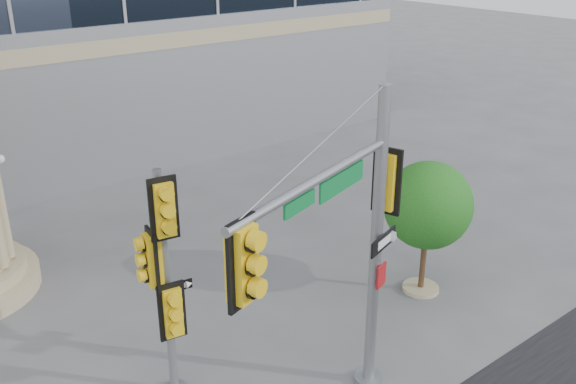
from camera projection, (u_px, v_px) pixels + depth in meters
ground at (341, 369)px, 14.54m from camera, size 120.00×120.00×0.00m
main_signal_pole at (349, 233)px, 11.66m from camera, size 5.01×1.95×6.65m
secondary_signal_pole at (164, 272)px, 12.60m from camera, size 0.89×0.74×5.11m
street_tree at (428, 208)px, 16.81m from camera, size 2.39×2.33×3.72m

